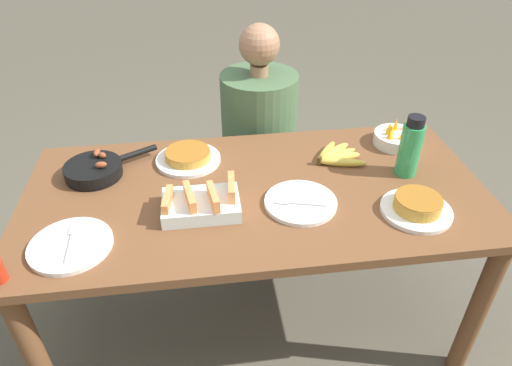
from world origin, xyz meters
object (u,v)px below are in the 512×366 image
at_px(frittata_plate_center, 417,206).
at_px(person_figure, 259,158).
at_px(water_bottle, 410,148).
at_px(skillet, 95,169).
at_px(frittata_plate_side, 188,157).
at_px(banana_bunch, 335,156).
at_px(melon_tray, 202,203).
at_px(empty_plate_near_front, 301,202).
at_px(empty_plate_far_left, 71,245).
at_px(fruit_bowl_mango, 397,137).

relative_size(frittata_plate_center, person_figure, 0.21).
bearing_deg(water_bottle, skillet, 173.09).
bearing_deg(frittata_plate_side, frittata_plate_center, -29.26).
distance_m(banana_bunch, person_figure, 0.61).
distance_m(frittata_plate_side, water_bottle, 0.86).
relative_size(melon_tray, person_figure, 0.23).
xyz_separation_m(melon_tray, empty_plate_near_front, (0.35, -0.01, -0.03)).
xyz_separation_m(skillet, person_figure, (0.70, 0.47, -0.30)).
bearing_deg(empty_plate_far_left, person_figure, 50.44).
distance_m(banana_bunch, frittata_plate_side, 0.59).
xyz_separation_m(frittata_plate_side, fruit_bowl_mango, (0.88, 0.02, 0.01)).
xyz_separation_m(empty_plate_near_front, water_bottle, (0.44, 0.14, 0.11)).
relative_size(frittata_plate_side, empty_plate_near_front, 1.01).
relative_size(frittata_plate_center, water_bottle, 1.00).
bearing_deg(frittata_plate_center, banana_bunch, 116.58).
bearing_deg(melon_tray, banana_bunch, 25.56).
height_order(empty_plate_far_left, water_bottle, water_bottle).
bearing_deg(frittata_plate_side, water_bottle, -13.36).
distance_m(frittata_plate_center, empty_plate_far_left, 1.15).
bearing_deg(frittata_plate_center, empty_plate_far_left, -178.89).
relative_size(frittata_plate_side, person_figure, 0.23).
bearing_deg(water_bottle, melon_tray, -170.58).
height_order(banana_bunch, skillet, skillet).
height_order(frittata_plate_center, empty_plate_near_front, frittata_plate_center).
bearing_deg(melon_tray, empty_plate_near_front, -1.38).
distance_m(melon_tray, skillet, 0.48).
distance_m(empty_plate_near_front, water_bottle, 0.48).
bearing_deg(water_bottle, person_figure, 128.51).
distance_m(frittata_plate_side, fruit_bowl_mango, 0.88).
relative_size(empty_plate_far_left, person_figure, 0.23).
height_order(fruit_bowl_mango, person_figure, person_figure).
bearing_deg(banana_bunch, empty_plate_near_front, -126.71).
distance_m(water_bottle, person_figure, 0.87).
bearing_deg(banana_bunch, water_bottle, -28.45).
bearing_deg(frittata_plate_center, person_figure, 116.82).
relative_size(banana_bunch, frittata_plate_side, 0.79).
xyz_separation_m(empty_plate_near_front, fruit_bowl_mango, (0.49, 0.36, 0.03)).
bearing_deg(banana_bunch, frittata_plate_side, 173.55).
relative_size(frittata_plate_side, water_bottle, 1.06).
bearing_deg(frittata_plate_side, fruit_bowl_mango, 1.28).
distance_m(banana_bunch, melon_tray, 0.61).
distance_m(melon_tray, empty_plate_far_left, 0.44).
distance_m(banana_bunch, frittata_plate_center, 0.41).
relative_size(skillet, frittata_plate_side, 1.33).
relative_size(frittata_plate_center, frittata_plate_side, 0.94).
height_order(empty_plate_far_left, fruit_bowl_mango, fruit_bowl_mango).
height_order(banana_bunch, empty_plate_far_left, banana_bunch).
height_order(frittata_plate_side, empty_plate_near_front, frittata_plate_side).
distance_m(frittata_plate_side, empty_plate_near_front, 0.52).
bearing_deg(empty_plate_far_left, fruit_bowl_mango, 20.77).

